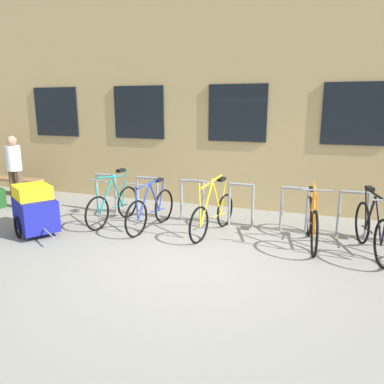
{
  "coord_description": "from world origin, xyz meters",
  "views": [
    {
      "loc": [
        1.76,
        -4.9,
        2.31
      ],
      "look_at": [
        -0.5,
        1.6,
        0.69
      ],
      "focal_mm": 34.37,
      "sensor_mm": 36.0,
      "label": 1
    }
  ],
  "objects_px": {
    "bike_trailer": "(35,209)",
    "bicycle_blue": "(151,210)",
    "bicycle_teal": "(113,204)",
    "person_by_bench": "(14,167)",
    "bicycle_yellow": "(213,214)",
    "wooden_bench": "(11,182)",
    "bicycle_black": "(372,229)",
    "bicycle_orange": "(312,222)"
  },
  "relations": [
    {
      "from": "bicycle_orange",
      "to": "bike_trailer",
      "type": "bearing_deg",
      "value": -167.25
    },
    {
      "from": "person_by_bench",
      "to": "bicycle_black",
      "type": "bearing_deg",
      "value": -2.21
    },
    {
      "from": "bicycle_orange",
      "to": "bicycle_yellow",
      "type": "height_order",
      "value": "bicycle_yellow"
    },
    {
      "from": "bicycle_black",
      "to": "bicycle_orange",
      "type": "bearing_deg",
      "value": 175.04
    },
    {
      "from": "bicycle_teal",
      "to": "wooden_bench",
      "type": "distance_m",
      "value": 4.04
    },
    {
      "from": "bicycle_teal",
      "to": "person_by_bench",
      "type": "xyz_separation_m",
      "value": [
        -2.69,
        0.25,
        0.58
      ]
    },
    {
      "from": "wooden_bench",
      "to": "person_by_bench",
      "type": "distance_m",
      "value": 1.63
    },
    {
      "from": "bicycle_teal",
      "to": "bicycle_black",
      "type": "relative_size",
      "value": 0.95
    },
    {
      "from": "bicycle_yellow",
      "to": "person_by_bench",
      "type": "height_order",
      "value": "person_by_bench"
    },
    {
      "from": "bicycle_blue",
      "to": "wooden_bench",
      "type": "distance_m",
      "value": 4.9
    },
    {
      "from": "bicycle_black",
      "to": "wooden_bench",
      "type": "xyz_separation_m",
      "value": [
        -8.56,
        1.25,
        -0.05
      ]
    },
    {
      "from": "bicycle_black",
      "to": "bicycle_blue",
      "type": "bearing_deg",
      "value": -179.29
    },
    {
      "from": "bicycle_yellow",
      "to": "wooden_bench",
      "type": "relative_size",
      "value": 0.89
    },
    {
      "from": "bicycle_blue",
      "to": "bicycle_teal",
      "type": "distance_m",
      "value": 0.88
    },
    {
      "from": "bicycle_blue",
      "to": "person_by_bench",
      "type": "xyz_separation_m",
      "value": [
        -3.56,
        0.33,
        0.58
      ]
    },
    {
      "from": "wooden_bench",
      "to": "bike_trailer",
      "type": "bearing_deg",
      "value": -38.53
    },
    {
      "from": "bicycle_yellow",
      "to": "bike_trailer",
      "type": "distance_m",
      "value": 3.26
    },
    {
      "from": "bicycle_yellow",
      "to": "bicycle_orange",
      "type": "bearing_deg",
      "value": 0.61
    },
    {
      "from": "bicycle_yellow",
      "to": "bicycle_blue",
      "type": "bearing_deg",
      "value": -174.82
    },
    {
      "from": "bicycle_teal",
      "to": "bicycle_yellow",
      "type": "height_order",
      "value": "bicycle_yellow"
    },
    {
      "from": "bicycle_blue",
      "to": "bicycle_black",
      "type": "height_order",
      "value": "bicycle_black"
    },
    {
      "from": "bicycle_black",
      "to": "bicycle_teal",
      "type": "bearing_deg",
      "value": 179.61
    },
    {
      "from": "bicycle_orange",
      "to": "bicycle_yellow",
      "type": "xyz_separation_m",
      "value": [
        -1.73,
        -0.02,
        -0.02
      ]
    },
    {
      "from": "bicycle_teal",
      "to": "bicycle_black",
      "type": "distance_m",
      "value": 4.72
    },
    {
      "from": "bicycle_yellow",
      "to": "wooden_bench",
      "type": "bearing_deg",
      "value": 168.62
    },
    {
      "from": "bicycle_orange",
      "to": "person_by_bench",
      "type": "xyz_separation_m",
      "value": [
        -6.49,
        0.21,
        0.56
      ]
    },
    {
      "from": "bicycle_blue",
      "to": "bike_trailer",
      "type": "height_order",
      "value": "bicycle_blue"
    },
    {
      "from": "bicycle_teal",
      "to": "bicycle_yellow",
      "type": "bearing_deg",
      "value": 0.81
    },
    {
      "from": "bicycle_black",
      "to": "bike_trailer",
      "type": "distance_m",
      "value": 5.81
    },
    {
      "from": "bicycle_teal",
      "to": "bike_trailer",
      "type": "xyz_separation_m",
      "value": [
        -1.01,
        -1.04,
        0.09
      ]
    },
    {
      "from": "bicycle_teal",
      "to": "bicycle_yellow",
      "type": "xyz_separation_m",
      "value": [
        2.07,
        0.03,
        0.0
      ]
    },
    {
      "from": "bicycle_yellow",
      "to": "bike_trailer",
      "type": "height_order",
      "value": "bicycle_yellow"
    },
    {
      "from": "bike_trailer",
      "to": "wooden_bench",
      "type": "xyz_separation_m",
      "value": [
        -2.84,
        2.26,
        -0.12
      ]
    },
    {
      "from": "bicycle_black",
      "to": "bike_trailer",
      "type": "height_order",
      "value": "bicycle_black"
    },
    {
      "from": "bike_trailer",
      "to": "bicycle_blue",
      "type": "bearing_deg",
      "value": 27.08
    },
    {
      "from": "bicycle_teal",
      "to": "bike_trailer",
      "type": "bearing_deg",
      "value": -134.09
    },
    {
      "from": "bicycle_blue",
      "to": "wooden_bench",
      "type": "relative_size",
      "value": 0.88
    },
    {
      "from": "bicycle_orange",
      "to": "bicycle_black",
      "type": "bearing_deg",
      "value": -4.96
    },
    {
      "from": "bicycle_teal",
      "to": "bicycle_black",
      "type": "height_order",
      "value": "bicycle_teal"
    },
    {
      "from": "bicycle_teal",
      "to": "person_by_bench",
      "type": "distance_m",
      "value": 2.76
    },
    {
      "from": "bicycle_orange",
      "to": "wooden_bench",
      "type": "height_order",
      "value": "bicycle_orange"
    },
    {
      "from": "bicycle_orange",
      "to": "bicycle_teal",
      "type": "distance_m",
      "value": 3.8
    }
  ]
}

